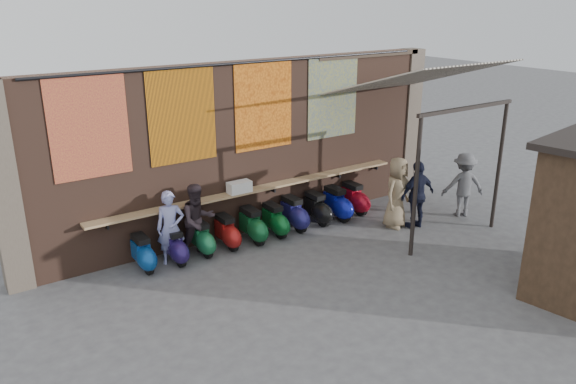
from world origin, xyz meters
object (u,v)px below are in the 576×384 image
object	(u,v)px
scooter_stool_9	(354,198)
diner_right	(198,220)
shopper_tan	(397,192)
scooter_stool_1	(175,247)
scooter_stool_4	(252,226)
shopper_grey	(463,185)
scooter_stool_2	(202,238)
diner_left	(171,228)
scooter_stool_8	(337,204)
scooter_stool_0	(143,253)
shopper_navy	(417,195)
shelf_box	(239,187)
scooter_stool_6	(294,214)
scooter_stool_3	(227,232)
scooter_stool_7	(317,209)
scooter_stool_5	(275,220)

from	to	relation	value
scooter_stool_9	diner_right	world-z (taller)	diner_right
scooter_stool_9	shopper_tan	bearing A→B (deg)	-79.18
shopper_tan	scooter_stool_1	bearing A→B (deg)	150.90
scooter_stool_4	shopper_grey	size ratio (longest dim) A/B	0.50
scooter_stool_2	diner_left	distance (m)	0.82
scooter_stool_8	shopper_tan	distance (m)	1.54
scooter_stool_0	shopper_tan	bearing A→B (deg)	-11.87
scooter_stool_4	shopper_navy	distance (m)	4.04
shelf_box	scooter_stool_9	xyz separation A→B (m)	(3.24, -0.26, -0.86)
diner_right	shopper_navy	world-z (taller)	shopper_navy
scooter_stool_8	shopper_navy	bearing A→B (deg)	-50.22
scooter_stool_2	scooter_stool_6	xyz separation A→B (m)	(2.45, -0.01, 0.03)
shelf_box	diner_right	world-z (taller)	diner_right
shelf_box	scooter_stool_6	xyz separation A→B (m)	(1.32, -0.27, -0.86)
scooter_stool_4	diner_left	bearing A→B (deg)	178.86
scooter_stool_2	scooter_stool_1	bearing A→B (deg)	-173.47
scooter_stool_6	scooter_stool_3	bearing A→B (deg)	-179.67
scooter_stool_2	scooter_stool_8	xyz separation A→B (m)	(3.71, -0.08, 0.04)
diner_left	shopper_navy	xyz separation A→B (m)	(5.67, -1.55, 0.04)
scooter_stool_2	diner_right	size ratio (longest dim) A/B	0.47
diner_left	shopper_tan	size ratio (longest dim) A/B	0.91
scooter_stool_1	scooter_stool_7	bearing A→B (deg)	0.49
scooter_stool_0	scooter_stool_6	world-z (taller)	scooter_stool_6
scooter_stool_3	shopper_navy	distance (m)	4.65
scooter_stool_3	diner_right	bearing A→B (deg)	-178.70
scooter_stool_7	diner_right	distance (m)	3.22
scooter_stool_1	shopper_grey	bearing A→B (deg)	-12.67
scooter_stool_2	shopper_tan	size ratio (longest dim) A/B	0.44
scooter_stool_0	scooter_stool_1	size ratio (longest dim) A/B	1.01
scooter_stool_4	diner_right	bearing A→B (deg)	178.31
scooter_stool_8	shopper_navy	world-z (taller)	shopper_navy
scooter_stool_1	scooter_stool_5	distance (m)	2.52
scooter_stool_1	diner_left	world-z (taller)	diner_left
shelf_box	scooter_stool_0	size ratio (longest dim) A/B	0.71
shopper_grey	scooter_stool_6	bearing A→B (deg)	8.31
shopper_grey	diner_left	bearing A→B (deg)	17.83
diner_right	shopper_grey	distance (m)	6.80
scooter_stool_6	scooter_stool_8	distance (m)	1.27
shelf_box	diner_right	xyz separation A→B (m)	(-1.20, -0.30, -0.44)
scooter_stool_4	scooter_stool_0	bearing A→B (deg)	178.54
scooter_stool_6	shopper_tan	bearing A→B (deg)	-30.03
scooter_stool_7	shopper_grey	size ratio (longest dim) A/B	0.50
shelf_box	shopper_tan	distance (m)	3.81
scooter_stool_0	shopper_navy	xyz separation A→B (m)	(6.29, -1.58, 0.47)
scooter_stool_2	scooter_stool_4	world-z (taller)	scooter_stool_4
shelf_box	scooter_stool_9	world-z (taller)	shelf_box
scooter_stool_1	scooter_stool_5	world-z (taller)	scooter_stool_5
scooter_stool_0	scooter_stool_7	size ratio (longest dim) A/B	0.94
scooter_stool_3	scooter_stool_4	world-z (taller)	scooter_stool_4
scooter_stool_7	shopper_grey	bearing A→B (deg)	-25.78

